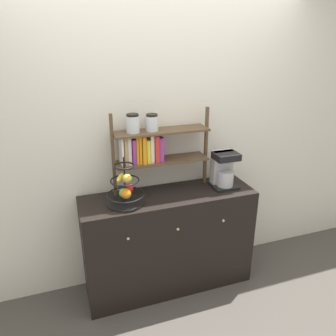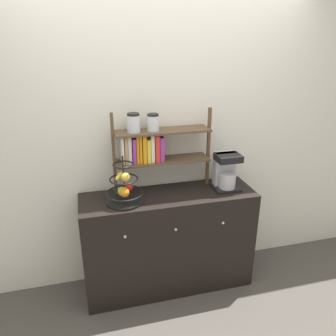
% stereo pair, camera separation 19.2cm
% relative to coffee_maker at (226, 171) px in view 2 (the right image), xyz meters
% --- Properties ---
extents(ground_plane, '(12.00, 12.00, 0.00)m').
position_rel_coffee_maker_xyz_m(ground_plane, '(-0.51, -0.23, -1.05)').
color(ground_plane, '#47423D').
extents(wall_back, '(7.00, 0.05, 2.60)m').
position_rel_coffee_maker_xyz_m(wall_back, '(-0.51, 0.25, 0.25)').
color(wall_back, silver).
rests_on(wall_back, ground_plane).
extents(sideboard, '(1.45, 0.45, 0.90)m').
position_rel_coffee_maker_xyz_m(sideboard, '(-0.51, -0.02, -0.60)').
color(sideboard, black).
rests_on(sideboard, ground_plane).
extents(coffee_maker, '(0.21, 0.20, 0.31)m').
position_rel_coffee_maker_xyz_m(coffee_maker, '(0.00, 0.00, 0.00)').
color(coffee_maker, black).
rests_on(coffee_maker, sideboard).
extents(fruit_stand, '(0.29, 0.29, 0.38)m').
position_rel_coffee_maker_xyz_m(fruit_stand, '(-0.87, -0.06, -0.03)').
color(fruit_stand, black).
rests_on(fruit_stand, sideboard).
extents(shelf_hutch, '(0.82, 0.20, 0.68)m').
position_rel_coffee_maker_xyz_m(shelf_hutch, '(-0.63, 0.11, 0.26)').
color(shelf_hutch, brown).
rests_on(shelf_hutch, sideboard).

